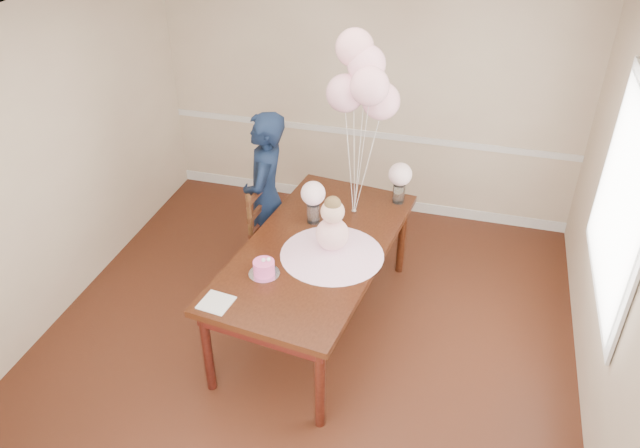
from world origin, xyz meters
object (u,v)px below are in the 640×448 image
at_px(dining_chair_seat, 282,246).
at_px(dining_table_top, 316,249).
at_px(woman, 266,199).
at_px(birthday_cake, 264,267).

bearing_deg(dining_chair_seat, dining_table_top, -37.48).
xyz_separation_m(dining_table_top, woman, (-0.65, 0.59, 0.04)).
relative_size(birthday_cake, woman, 0.10).
bearing_deg(birthday_cake, dining_chair_seat, 99.78).
bearing_deg(dining_chair_seat, birthday_cake, -75.92).
bearing_deg(dining_table_top, woman, 145.06).
bearing_deg(birthday_cake, dining_table_top, 58.75).
xyz_separation_m(dining_table_top, birthday_cake, (-0.28, -0.47, 0.09)).
xyz_separation_m(dining_chair_seat, woman, (-0.22, 0.20, 0.36)).
bearing_deg(dining_table_top, birthday_cake, -113.96).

